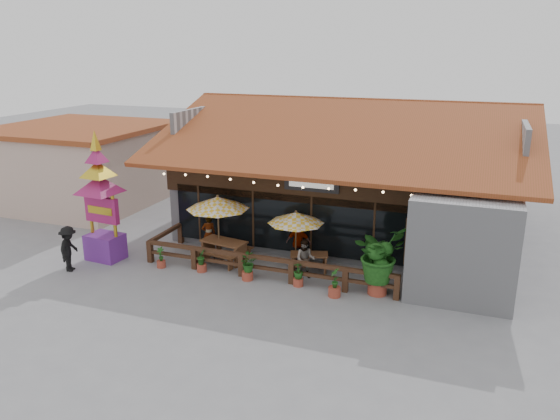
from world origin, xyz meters
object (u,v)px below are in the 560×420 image
at_px(umbrella_left, 218,203).
at_px(thai_sign_tower, 100,188).
at_px(picnic_table_right, 309,259).
at_px(picnic_table_left, 224,247).
at_px(tropical_plant, 379,255).
at_px(pedestrian, 69,249).
at_px(umbrella_right, 296,218).

distance_m(umbrella_left, thai_sign_tower, 4.67).
bearing_deg(picnic_table_right, umbrella_left, -179.04).
bearing_deg(picnic_table_left, umbrella_left, 147.75).
height_order(picnic_table_left, tropical_plant, tropical_plant).
xyz_separation_m(tropical_plant, pedestrian, (-11.52, -2.03, -0.55)).
relative_size(thai_sign_tower, tropical_plant, 2.24).
bearing_deg(picnic_table_left, tropical_plant, -7.87).
relative_size(umbrella_left, picnic_table_right, 1.84).
height_order(picnic_table_left, thai_sign_tower, thai_sign_tower).
relative_size(picnic_table_left, picnic_table_right, 1.18).
xyz_separation_m(thai_sign_tower, tropical_plant, (11.01, 0.55, -1.54)).
height_order(thai_sign_tower, tropical_plant, thai_sign_tower).
relative_size(umbrella_right, thai_sign_tower, 0.50).
relative_size(umbrella_left, pedestrian, 1.80).
distance_m(picnic_table_right, tropical_plant, 3.24).
height_order(umbrella_left, umbrella_right, umbrella_left).
xyz_separation_m(thai_sign_tower, pedestrian, (-0.51, -1.49, -2.09)).
bearing_deg(picnic_table_right, umbrella_right, 168.47).
bearing_deg(umbrella_left, umbrella_right, 3.28).
xyz_separation_m(umbrella_left, tropical_plant, (6.68, -1.08, -0.91)).
bearing_deg(umbrella_left, picnic_table_right, 0.96).
distance_m(picnic_table_right, thai_sign_tower, 8.69).
bearing_deg(umbrella_right, picnic_table_right, -11.53).
relative_size(umbrella_right, tropical_plant, 1.11).
relative_size(umbrella_right, pedestrian, 1.57).
height_order(umbrella_left, picnic_table_right, umbrella_left).
xyz_separation_m(umbrella_right, pedestrian, (-8.06, -3.30, -1.14)).
distance_m(umbrella_right, picnic_table_right, 1.68).
distance_m(tropical_plant, pedestrian, 11.71).
height_order(umbrella_left, tropical_plant, umbrella_left).
relative_size(tropical_plant, pedestrian, 1.41).
height_order(umbrella_left, thai_sign_tower, thai_sign_tower).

